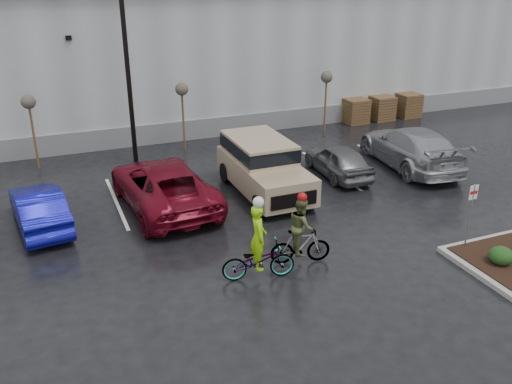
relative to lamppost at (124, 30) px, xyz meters
name	(u,v)px	position (x,y,z in m)	size (l,w,h in m)	color
ground	(362,279)	(4.00, -12.00, -5.69)	(120.00, 120.00, 0.00)	black
warehouse	(166,45)	(4.00, 9.99, -2.04)	(60.50, 15.50, 7.20)	#A2A5A6
wooded_ridge	(109,22)	(4.00, 33.00, -2.69)	(80.00, 25.00, 6.00)	#26431C
lamppost	(124,30)	(0.00, 0.00, 0.00)	(0.50, 1.00, 9.22)	black
sapling_west	(29,106)	(-4.00, 1.00, -2.96)	(0.60, 0.60, 3.20)	#4F321F
sapling_mid	(182,93)	(2.50, 1.00, -2.96)	(0.60, 0.60, 3.20)	#4F321F
sapling_east	(326,80)	(10.00, 1.00, -2.96)	(0.60, 0.60, 3.20)	#4F321F
pallet_stack_a	(356,111)	(12.50, 2.00, -5.01)	(1.20, 1.20, 1.35)	#4F321F
pallet_stack_b	(382,108)	(14.20, 2.00, -5.01)	(1.20, 1.20, 1.35)	#4F321F
pallet_stack_c	(408,105)	(16.00, 2.00, -5.01)	(1.20, 1.20, 1.35)	#4F321F
shrub_a	(501,256)	(8.00, -13.00, -5.27)	(0.70, 0.70, 0.52)	#1B3613
fire_lane_sign	(471,209)	(7.80, -11.80, -4.28)	(0.30, 0.05, 2.20)	gray
car_blue	(39,208)	(-4.13, -5.11, -5.00)	(1.46, 4.17, 1.38)	#0D0D91
car_red	(163,185)	(0.08, -5.01, -4.85)	(2.76, 5.99, 1.67)	maroon
suv_tan	(265,168)	(3.90, -5.34, -4.66)	(2.20, 5.10, 2.06)	tan
car_grey	(338,160)	(7.48, -4.69, -5.02)	(1.56, 3.88, 1.32)	slate
car_far_silver	(410,147)	(10.94, -4.86, -4.83)	(2.40, 5.91, 1.71)	#A0A2A8
cyclist_hivis	(258,254)	(1.35, -10.82, -4.93)	(2.14, 1.10, 2.48)	#3F3F44
cyclist_olive	(301,238)	(2.82, -10.50, -4.87)	(1.79, 0.90, 2.24)	#3F3F44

